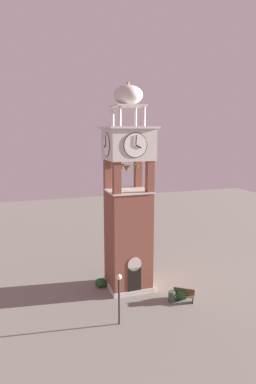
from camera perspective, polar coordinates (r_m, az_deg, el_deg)
The scene contains 7 objects.
ground at distance 29.00m, azimuth 0.00°, elevation -15.69°, with size 80.00×80.00×0.00m, color gray.
clock_tower at distance 26.79m, azimuth 0.00°, elevation -2.71°, with size 3.78×3.78×16.35m.
park_bench at distance 26.93m, azimuth 9.44°, elevation -16.82°, with size 1.55×1.31×0.95m.
lamp_post at distance 22.91m, azimuth -1.53°, elevation -16.20°, with size 0.36×0.36×3.50m.
trash_bin at distance 26.76m, azimuth 7.43°, elevation -17.15°, with size 0.52×0.52×0.80m, color #38513D.
shrub_near_entry at distance 28.95m, azimuth -4.61°, elevation -15.06°, with size 0.98×0.98×0.66m, color #234C28.
shrub_left_of_tower at distance 27.17m, azimuth 9.11°, elevation -16.68°, with size 1.06×1.06×0.86m, color #234C28.
Camera 1 is at (-8.27, -24.80, 12.57)m, focal length 31.44 mm.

